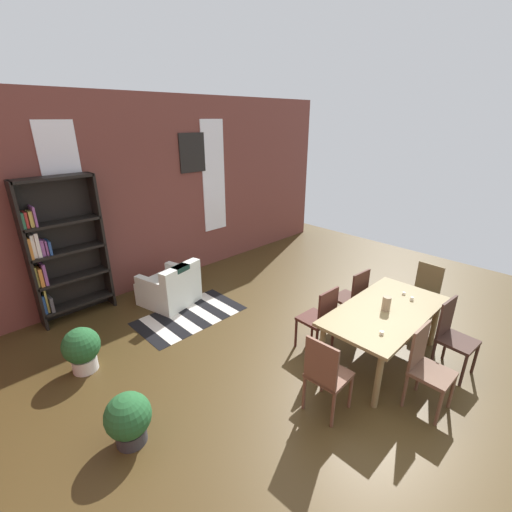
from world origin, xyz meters
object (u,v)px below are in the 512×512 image
at_px(dining_chair_head_right, 423,293).
at_px(dining_chair_head_left, 326,373).
at_px(dining_chair_far_left, 320,317).
at_px(potted_plant_by_shelf, 82,348).
at_px(vase_on_table, 386,303).
at_px(dining_chair_far_right, 352,297).
at_px(dining_chair_near_left, 426,366).
at_px(bookshelf_tall, 61,251).
at_px(armchair_white, 170,288).
at_px(potted_plant_corner, 128,418).
at_px(dining_table, 385,315).
at_px(dining_chair_near_right, 453,334).

bearing_deg(dining_chair_head_right, dining_chair_head_left, 179.99).
xyz_separation_m(dining_chair_far_left, potted_plant_by_shelf, (-2.45, 1.83, -0.19)).
bearing_deg(dining_chair_head_left, vase_on_table, 0.13).
height_order(dining_chair_far_right, dining_chair_near_left, same).
distance_m(dining_chair_head_left, bookshelf_tall, 4.22).
bearing_deg(dining_chair_head_left, armchair_white, 87.43).
bearing_deg(dining_chair_near_left, potted_plant_by_shelf, 127.40).
xyz_separation_m(vase_on_table, potted_plant_corner, (-2.93, 1.11, -0.55)).
relative_size(dining_chair_head_left, armchair_white, 0.99).
height_order(dining_chair_far_right, dining_chair_head_left, same).
height_order(dining_table, potted_plant_corner, dining_table).
bearing_deg(dining_chair_far_left, dining_chair_head_left, -141.40).
relative_size(dining_table, potted_plant_by_shelf, 3.07).
bearing_deg(dining_chair_head_left, dining_table, 0.13).
bearing_deg(dining_chair_far_left, potted_plant_corner, 170.69).
bearing_deg(armchair_white, dining_chair_far_right, -59.11).
relative_size(vase_on_table, dining_chair_near_left, 0.20).
relative_size(vase_on_table, armchair_white, 0.19).
relative_size(dining_chair_near_left, armchair_white, 0.99).
bearing_deg(dining_chair_near_left, dining_chair_head_left, 141.79).
relative_size(dining_chair_near_left, bookshelf_tall, 0.43).
height_order(dining_chair_head_right, dining_chair_near_left, same).
relative_size(vase_on_table, potted_plant_by_shelf, 0.31).
xyz_separation_m(dining_chair_head_left, bookshelf_tall, (-1.21, 3.99, 0.61)).
bearing_deg(bookshelf_tall, dining_chair_near_left, -65.95).
bearing_deg(vase_on_table, dining_table, 0.00).
bearing_deg(dining_chair_head_right, vase_on_table, 179.85).
bearing_deg(dining_chair_far_left, dining_chair_near_left, -89.80).
relative_size(potted_plant_by_shelf, potted_plant_corner, 1.07).
bearing_deg(potted_plant_by_shelf, armchair_white, 23.35).
relative_size(dining_table, dining_chair_near_left, 1.92).
height_order(dining_chair_far_right, bookshelf_tall, bookshelf_tall).
xyz_separation_m(dining_chair_head_right, dining_chair_far_right, (-0.88, 0.70, 0.00)).
xyz_separation_m(vase_on_table, armchair_white, (-1.12, 3.27, -0.56)).
height_order(dining_table, potted_plant_by_shelf, dining_table).
relative_size(bookshelf_tall, potted_plant_by_shelf, 3.76).
xyz_separation_m(dining_chair_head_right, armchair_white, (-2.42, 3.27, -0.23)).
height_order(dining_chair_near_right, potted_plant_corner, dining_chair_near_right).
xyz_separation_m(dining_chair_near_left, potted_plant_corner, (-2.54, 1.80, -0.22)).
relative_size(dining_chair_far_left, potted_plant_corner, 1.72).
bearing_deg(dining_chair_near_left, dining_chair_far_right, 59.63).
xyz_separation_m(dining_chair_head_right, dining_chair_head_left, (-2.57, 0.00, 0.00)).
height_order(dining_chair_head_right, potted_plant_corner, dining_chair_head_right).
height_order(dining_chair_head_left, armchair_white, dining_chair_head_left).
distance_m(dining_table, dining_chair_head_right, 1.29).
distance_m(dining_chair_far_left, dining_chair_head_left, 1.11).
height_order(dining_chair_near_right, dining_chair_near_left, same).
bearing_deg(dining_chair_far_right, dining_chair_near_left, -120.37).
height_order(dining_chair_head_right, dining_chair_head_left, same).
bearing_deg(bookshelf_tall, dining_chair_far_right, -48.65).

